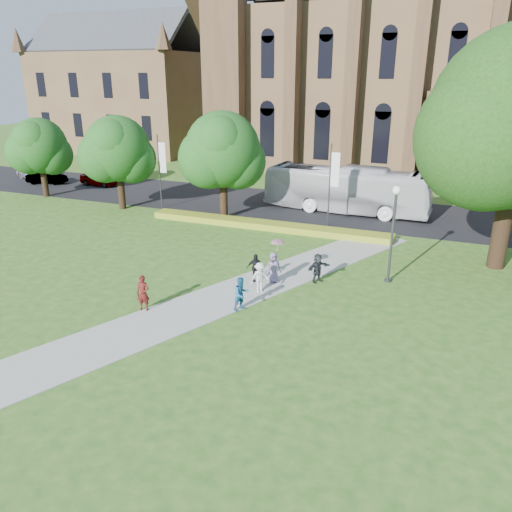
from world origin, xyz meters
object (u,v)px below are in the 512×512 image
at_px(tour_coach, 346,190).
at_px(car_1, 47,177).
at_px(car_0, 99,179).
at_px(pedestrian_0, 143,293).
at_px(car_2, 35,172).
at_px(streetlamp, 393,223).

xyz_separation_m(tour_coach, car_1, (-30.19, -0.42, -1.18)).
relative_size(car_0, pedestrian_0, 2.33).
bearing_deg(car_2, streetlamp, -100.56).
bearing_deg(car_0, tour_coach, -87.21).
height_order(streetlamp, tour_coach, streetlamp).
relative_size(streetlamp, tour_coach, 0.40).
height_order(tour_coach, car_2, tour_coach).
relative_size(streetlamp, pedestrian_0, 3.03).
height_order(streetlamp, pedestrian_0, streetlamp).
bearing_deg(car_0, streetlamp, -110.35).
bearing_deg(car_1, tour_coach, -105.37).
xyz_separation_m(car_0, car_1, (-5.43, -1.27, -0.05)).
bearing_deg(car_1, streetlamp, -126.00).
xyz_separation_m(car_0, pedestrian_0, (19.67, -21.85, 0.20)).
bearing_deg(pedestrian_0, car_2, 131.20).
xyz_separation_m(tour_coach, pedestrian_0, (-5.09, -21.00, -0.93)).
bearing_deg(tour_coach, car_1, 93.76).
bearing_deg(tour_coach, car_2, 90.90).
relative_size(streetlamp, car_0, 1.30).
height_order(car_1, car_2, car_2).
bearing_deg(tour_coach, pedestrian_0, 169.34).
distance_m(car_1, car_2, 3.47).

